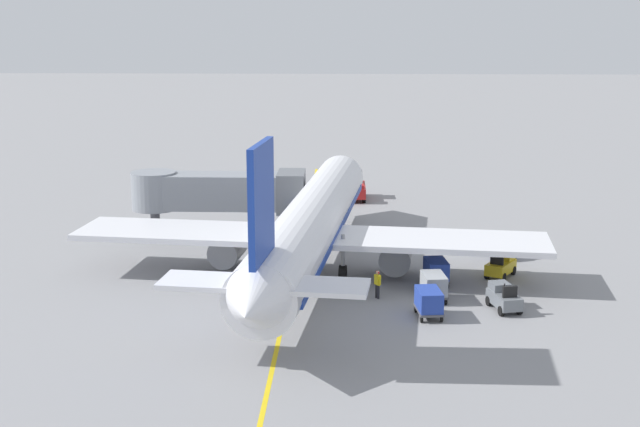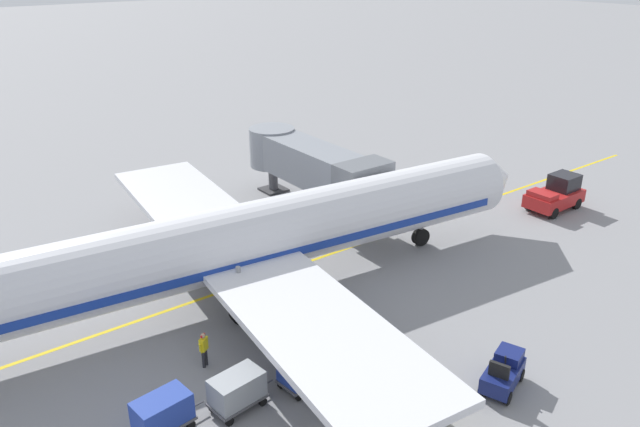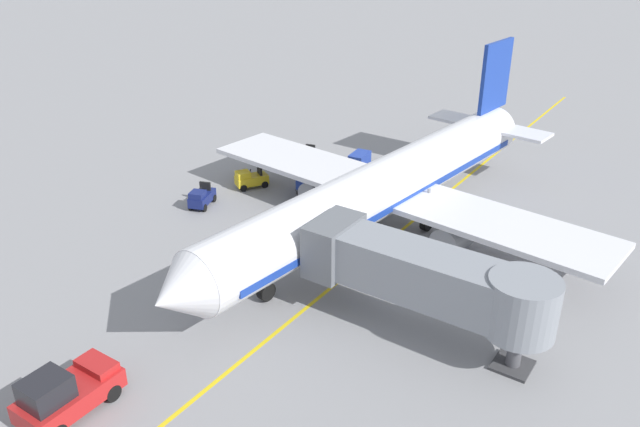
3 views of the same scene
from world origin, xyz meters
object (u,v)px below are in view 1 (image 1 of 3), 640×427
pushback_tractor (353,187)px  baggage_tug_trailing (501,266)px  baggage_cart_front (436,270)px  baggage_tug_spare (504,297)px  ground_crew_wing_walker (378,283)px  baggage_cart_second_in_train (434,285)px  jet_bridge (219,191)px  baggage_tug_lead (500,246)px  baggage_cart_third_in_train (429,301)px  parked_airliner (311,225)px

pushback_tractor → baggage_tug_trailing: (9.39, -23.57, -0.39)m
baggage_cart_front → baggage_tug_trailing: bearing=23.4°
baggage_tug_spare → baggage_tug_trailing: bearing=81.4°
baggage_tug_spare → ground_crew_wing_walker: size_ratio=1.61×
pushback_tractor → baggage_cart_second_in_train: size_ratio=1.50×
baggage_tug_trailing → baggage_cart_front: baggage_tug_trailing is taller
baggage_tug_spare → ground_crew_wing_walker: bearing=166.3°
jet_bridge → baggage_tug_lead: bearing=-13.5°
pushback_tractor → baggage_cart_third_in_train: pushback_tractor is taller
baggage_tug_trailing → baggage_cart_third_in_train: bearing=-124.4°
pushback_tractor → baggage_cart_second_in_train: (4.62, -28.44, -0.15)m
baggage_tug_lead → parked_airliner: bearing=-161.3°
baggage_cart_front → pushback_tractor: bearing=101.2°
baggage_cart_front → ground_crew_wing_walker: ground_crew_wing_walker is taller
pushback_tractor → baggage_cart_second_in_train: 28.81m
jet_bridge → baggage_tug_lead: (20.24, -4.85, -2.74)m
jet_bridge → pushback_tractor: (10.12, 13.98, -2.35)m
baggage_tug_lead → baggage_tug_trailing: (-0.73, -4.75, 0.00)m
baggage_cart_front → baggage_cart_third_in_train: (-0.98, -5.90, 0.00)m
parked_airliner → ground_crew_wing_walker: 6.88m
jet_bridge → ground_crew_wing_walker: (11.46, -14.24, -2.50)m
baggage_tug_trailing → baggage_tug_spare: bearing=-98.6°
parked_airliner → ground_crew_wing_walker: bearing=-50.2°
parked_airliner → jet_bridge: parked_airliner is taller
parked_airliner → baggage_cart_third_in_train: size_ratio=12.61×
parked_airliner → pushback_tractor: (2.83, 23.22, -2.09)m
pushback_tractor → baggage_tug_trailing: bearing=-68.3°
baggage_tug_lead → baggage_cart_third_in_train: bearing=-115.8°
baggage_tug_trailing → baggage_cart_front: 4.73m
jet_bridge → baggage_tug_spare: 24.63m
baggage_tug_trailing → baggage_cart_second_in_train: 6.82m
jet_bridge → baggage_tug_spare: (18.55, -15.97, -2.74)m
parked_airliner → baggage_tug_trailing: parked_airliner is taller
jet_bridge → baggage_cart_front: bearing=-37.1°
ground_crew_wing_walker → parked_airliner: bearing=129.8°
baggage_tug_spare → ground_crew_wing_walker: ground_crew_wing_walker is taller
pushback_tractor → baggage_tug_spare: pushback_tractor is taller
jet_bridge → pushback_tractor: size_ratio=2.94×
pushback_tractor → baggage_tug_trailing: size_ratio=1.60×
baggage_tug_lead → baggage_tug_trailing: bearing=-98.7°
jet_bridge → ground_crew_wing_walker: size_ratio=7.71×
jet_bridge → baggage_cart_front: 19.18m
baggage_cart_second_in_train → baggage_tug_trailing: bearing=45.6°
baggage_tug_trailing → baggage_tug_spare: same height
parked_airliner → baggage_cart_front: (7.88, -2.23, -2.24)m
baggage_tug_trailing → baggage_cart_second_in_train: bearing=-134.4°
pushback_tractor → baggage_tug_trailing: 25.38m
parked_airliner → baggage_cart_third_in_train: bearing=-49.7°
parked_airliner → pushback_tractor: bearing=83.1°
jet_bridge → baggage_tug_lead: size_ratio=4.72×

